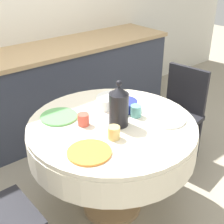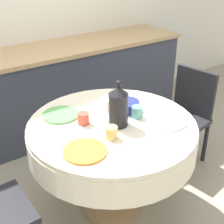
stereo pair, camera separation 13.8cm
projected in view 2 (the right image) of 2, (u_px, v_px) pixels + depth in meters
The scene contains 15 objects.
ground_plane at pixel (112, 205), 2.40m from camera, with size 12.00×12.00×0.00m, color #9E937F.
wall_back at pixel (14, 1), 2.96m from camera, with size 7.00×0.05×2.60m.
kitchen_counter at pixel (38, 95), 3.12m from camera, with size 3.24×0.64×0.89m.
dining_table at pixel (112, 139), 2.11m from camera, with size 1.13×1.13×0.74m.
chair_left at pixel (185, 113), 2.73m from camera, with size 0.46×0.46×0.85m.
plate_near_left at pixel (85, 151), 1.75m from camera, with size 0.25×0.25×0.01m, color orange.
cup_near_left at pixel (111, 133), 1.87m from camera, with size 0.08×0.08×0.08m, color #DBB766.
plate_near_right at pixel (167, 121), 2.05m from camera, with size 0.25×0.25×0.01m, color white.
cup_near_right at pixel (137, 112), 2.10m from camera, with size 0.08×0.08×0.08m, color #5BA39E.
plate_far_left at pixel (61, 115), 2.13m from camera, with size 0.25×0.25×0.01m, color #5BA85B.
cup_far_left at pixel (83, 118), 2.02m from camera, with size 0.08×0.08×0.08m, color #CC4C3D.
plate_far_right at pixel (116, 98), 2.37m from camera, with size 0.25×0.25×0.01m, color white.
cup_far_right at pixel (108, 105), 2.19m from camera, with size 0.08×0.08×0.08m, color white.
coffee_carafe at pixel (118, 106), 1.96m from camera, with size 0.13×0.13×0.31m.
fruit_bowl at pixel (127, 106), 2.19m from camera, with size 0.17×0.17×0.07m, color navy.
Camera 2 is at (-1.01, -1.46, 1.76)m, focal length 50.00 mm.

